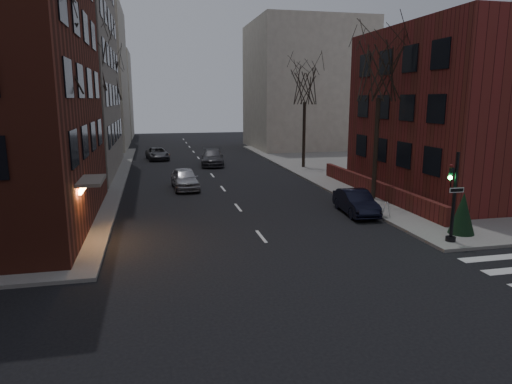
% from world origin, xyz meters
% --- Properties ---
extents(sidewalk_far_right, '(44.00, 44.00, 0.15)m').
position_xyz_m(sidewalk_far_right, '(29.00, 30.00, 0.07)').
color(sidewalk_far_right, gray).
rests_on(sidewalk_far_right, ground).
extents(building_right_brick, '(12.00, 14.00, 11.00)m').
position_xyz_m(building_right_brick, '(16.50, 19.00, 5.50)').
color(building_right_brick, maroon).
rests_on(building_right_brick, ground).
extents(low_wall_right, '(0.35, 16.00, 1.00)m').
position_xyz_m(low_wall_right, '(9.30, 19.00, 0.65)').
color(low_wall_right, maroon).
rests_on(low_wall_right, sidewalk_far_right).
extents(building_distant_la, '(14.00, 16.00, 18.00)m').
position_xyz_m(building_distant_la, '(-15.00, 55.00, 9.00)').
color(building_distant_la, beige).
rests_on(building_distant_la, ground).
extents(building_distant_ra, '(14.00, 14.00, 16.00)m').
position_xyz_m(building_distant_ra, '(15.00, 50.00, 8.00)').
color(building_distant_ra, beige).
rests_on(building_distant_ra, ground).
extents(building_distant_lb, '(10.00, 12.00, 14.00)m').
position_xyz_m(building_distant_lb, '(-13.00, 72.00, 7.00)').
color(building_distant_lb, beige).
rests_on(building_distant_lb, ground).
extents(traffic_signal, '(0.76, 0.44, 4.00)m').
position_xyz_m(traffic_signal, '(7.94, 8.99, 1.91)').
color(traffic_signal, black).
rests_on(traffic_signal, sidewalk_far_right).
extents(tree_left_a, '(4.18, 4.18, 10.26)m').
position_xyz_m(tree_left_a, '(-8.80, 14.00, 8.47)').
color(tree_left_a, '#2D231C').
rests_on(tree_left_a, sidewalk_far_left).
extents(tree_left_b, '(4.40, 4.40, 10.80)m').
position_xyz_m(tree_left_b, '(-8.80, 26.00, 8.91)').
color(tree_left_b, '#2D231C').
rests_on(tree_left_b, sidewalk_far_left).
extents(tree_left_c, '(3.96, 3.96, 9.72)m').
position_xyz_m(tree_left_c, '(-8.80, 40.00, 8.03)').
color(tree_left_c, '#2D231C').
rests_on(tree_left_c, sidewalk_far_left).
extents(tree_right_a, '(3.96, 3.96, 9.72)m').
position_xyz_m(tree_right_a, '(8.80, 18.00, 8.03)').
color(tree_right_a, '#2D231C').
rests_on(tree_right_a, sidewalk_far_right).
extents(tree_right_b, '(3.74, 3.74, 9.18)m').
position_xyz_m(tree_right_b, '(8.80, 32.00, 7.59)').
color(tree_right_b, '#2D231C').
rests_on(tree_right_b, sidewalk_far_right).
extents(streetlamp_near, '(0.36, 0.36, 6.28)m').
position_xyz_m(streetlamp_near, '(-8.20, 22.00, 4.24)').
color(streetlamp_near, black).
rests_on(streetlamp_near, sidewalk_far_left).
extents(streetlamp_far, '(0.36, 0.36, 6.28)m').
position_xyz_m(streetlamp_far, '(-8.20, 42.00, 4.24)').
color(streetlamp_far, black).
rests_on(streetlamp_far, sidewalk_far_left).
extents(parked_sedan, '(1.75, 4.24, 1.36)m').
position_xyz_m(parked_sedan, '(6.20, 15.02, 0.68)').
color(parked_sedan, black).
rests_on(parked_sedan, ground).
extents(car_lane_silver, '(1.99, 4.49, 1.50)m').
position_xyz_m(car_lane_silver, '(-2.68, 24.54, 0.75)').
color(car_lane_silver, '#A9A9AE').
rests_on(car_lane_silver, ground).
extents(car_lane_gray, '(2.76, 5.51, 1.53)m').
position_xyz_m(car_lane_gray, '(0.80, 35.94, 0.77)').
color(car_lane_gray, '#3D3C41').
rests_on(car_lane_gray, ground).
extents(car_lane_far, '(2.66, 4.81, 1.28)m').
position_xyz_m(car_lane_far, '(-4.39, 41.51, 0.64)').
color(car_lane_far, '#46464C').
rests_on(car_lane_far, ground).
extents(sandwich_board, '(0.52, 0.59, 0.79)m').
position_xyz_m(sandwich_board, '(7.30, 13.58, 0.55)').
color(sandwich_board, silver).
rests_on(sandwich_board, sidewalk_far_right).
extents(evergreen_shrub, '(1.26, 1.26, 1.97)m').
position_xyz_m(evergreen_shrub, '(9.21, 9.92, 1.14)').
color(evergreen_shrub, black).
rests_on(evergreen_shrub, sidewalk_far_right).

